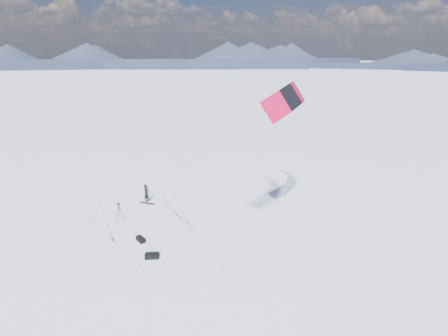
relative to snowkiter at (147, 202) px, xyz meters
The scene contains 9 objects.
ground 4.21m from the snowkiter, 69.45° to the right, with size 1800.00×1800.00×0.00m, color white.
horizon_hills 6.39m from the snowkiter, 69.45° to the right, with size 704.84×706.81×10.78m.
snow_tracks 4.71m from the snowkiter, 76.91° to the right, with size 17.62×14.39×0.01m.
snowkiter is the anchor object (origin of this frame).
snowboard 0.34m from the snowkiter, 45.56° to the right, with size 1.39×0.26×0.04m, color maroon.
tripod 3.84m from the snowkiter, 82.06° to the right, with size 0.71×0.67×1.52m.
gear_bag_a 8.36m from the snowkiter, 48.29° to the right, with size 0.94×0.79×0.38m.
gear_bag_b 6.24m from the snowkiter, 54.15° to the right, with size 0.84×0.62×0.35m.
power_kite 14.58m from the snowkiter, ahead, with size 12.55×6.91×8.79m.
Camera 1 is at (15.70, -15.40, 11.73)m, focal length 26.00 mm.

